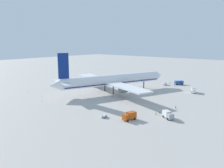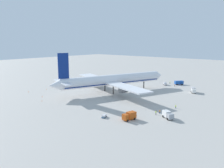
{
  "view_description": "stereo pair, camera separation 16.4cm",
  "coord_description": "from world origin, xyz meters",
  "px_view_note": "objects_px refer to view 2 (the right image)",
  "views": [
    {
      "loc": [
        -108.16,
        -89.91,
        31.34
      ],
      "look_at": [
        -4.58,
        -2.51,
        5.95
      ],
      "focal_mm": 36.87,
      "sensor_mm": 36.0,
      "label": 1
    },
    {
      "loc": [
        -108.05,
        -90.04,
        31.34
      ],
      "look_at": [
        -4.58,
        -2.51,
        5.95
      ],
      "focal_mm": 36.87,
      "sensor_mm": 36.0,
      "label": 2
    }
  ],
  "objects_px": {
    "service_truck_1": "(194,90)",
    "baggage_cart_1": "(111,78)",
    "service_van": "(165,84)",
    "traffic_cone_2": "(42,101)",
    "traffic_cone_3": "(29,92)",
    "service_truck_2": "(168,115)",
    "ground_worker_4": "(160,112)",
    "service_truck_3": "(129,116)",
    "traffic_cone_4": "(77,83)",
    "traffic_cone_1": "(42,97)",
    "baggage_cart_0": "(104,116)",
    "airliner": "(112,80)",
    "ground_worker_2": "(176,107)",
    "ground_worker_0": "(175,85)",
    "baggage_cart_2": "(62,82)",
    "ground_worker_1": "(156,113)",
    "ground_worker_3": "(170,82)",
    "service_truck_0": "(179,83)",
    "traffic_cone_0": "(46,89)"
  },
  "relations": [
    {
      "from": "ground_worker_0",
      "to": "ground_worker_4",
      "type": "relative_size",
      "value": 1.04
    },
    {
      "from": "traffic_cone_2",
      "to": "traffic_cone_3",
      "type": "height_order",
      "value": "same"
    },
    {
      "from": "service_van",
      "to": "traffic_cone_2",
      "type": "relative_size",
      "value": 8.32
    },
    {
      "from": "service_truck_1",
      "to": "baggage_cart_2",
      "type": "xyz_separation_m",
      "value": [
        -29.98,
        90.76,
        -1.07
      ]
    },
    {
      "from": "traffic_cone_1",
      "to": "baggage_cart_2",
      "type": "bearing_deg",
      "value": 38.51
    },
    {
      "from": "airliner",
      "to": "baggage_cart_2",
      "type": "relative_size",
      "value": 26.55
    },
    {
      "from": "ground_worker_4",
      "to": "ground_worker_1",
      "type": "bearing_deg",
      "value": 171.25
    },
    {
      "from": "ground_worker_4",
      "to": "baggage_cart_2",
      "type": "bearing_deg",
      "value": 77.82
    },
    {
      "from": "service_truck_1",
      "to": "service_van",
      "type": "distance_m",
      "value": 27.74
    },
    {
      "from": "baggage_cart_1",
      "to": "traffic_cone_4",
      "type": "relative_size",
      "value": 5.59
    },
    {
      "from": "service_van",
      "to": "ground_worker_4",
      "type": "relative_size",
      "value": 2.75
    },
    {
      "from": "service_van",
      "to": "ground_worker_2",
      "type": "relative_size",
      "value": 2.82
    },
    {
      "from": "service_truck_1",
      "to": "traffic_cone_3",
      "type": "height_order",
      "value": "service_truck_1"
    },
    {
      "from": "service_truck_2",
      "to": "ground_worker_4",
      "type": "bearing_deg",
      "value": 57.11
    },
    {
      "from": "airliner",
      "to": "traffic_cone_4",
      "type": "distance_m",
      "value": 41.33
    },
    {
      "from": "service_truck_1",
      "to": "baggage_cart_1",
      "type": "relative_size",
      "value": 2.14
    },
    {
      "from": "traffic_cone_1",
      "to": "traffic_cone_3",
      "type": "xyz_separation_m",
      "value": [
        1.82,
        17.62,
        0.0
      ]
    },
    {
      "from": "service_truck_1",
      "to": "traffic_cone_0",
      "type": "height_order",
      "value": "service_truck_1"
    },
    {
      "from": "baggage_cart_0",
      "to": "ground_worker_1",
      "type": "xyz_separation_m",
      "value": [
        17.04,
        -14.7,
        0.26
      ]
    },
    {
      "from": "traffic_cone_1",
      "to": "baggage_cart_0",
      "type": "bearing_deg",
      "value": -93.93
    },
    {
      "from": "ground_worker_3",
      "to": "ground_worker_0",
      "type": "bearing_deg",
      "value": -136.04
    },
    {
      "from": "traffic_cone_3",
      "to": "service_truck_3",
      "type": "bearing_deg",
      "value": -90.71
    },
    {
      "from": "traffic_cone_1",
      "to": "traffic_cone_3",
      "type": "distance_m",
      "value": 17.72
    },
    {
      "from": "service_truck_3",
      "to": "traffic_cone_4",
      "type": "height_order",
      "value": "service_truck_3"
    },
    {
      "from": "ground_worker_2",
      "to": "traffic_cone_1",
      "type": "bearing_deg",
      "value": 112.44
    },
    {
      "from": "service_truck_2",
      "to": "ground_worker_0",
      "type": "height_order",
      "value": "service_truck_2"
    },
    {
      "from": "baggage_cart_0",
      "to": "traffic_cone_4",
      "type": "distance_m",
      "value": 82.55
    },
    {
      "from": "ground_worker_2",
      "to": "traffic_cone_3",
      "type": "distance_m",
      "value": 89.41
    },
    {
      "from": "baggage_cart_2",
      "to": "traffic_cone_1",
      "type": "relative_size",
      "value": 5.26
    },
    {
      "from": "ground_worker_1",
      "to": "ground_worker_3",
      "type": "distance_m",
      "value": 77.96
    },
    {
      "from": "service_truck_2",
      "to": "service_van",
      "type": "bearing_deg",
      "value": 28.2
    },
    {
      "from": "service_van",
      "to": "traffic_cone_1",
      "type": "distance_m",
      "value": 86.25
    },
    {
      "from": "baggage_cart_1",
      "to": "traffic_cone_3",
      "type": "xyz_separation_m",
      "value": [
        -73.8,
        5.16,
        -0.44
      ]
    },
    {
      "from": "service_truck_0",
      "to": "service_truck_2",
      "type": "xyz_separation_m",
      "value": [
        -73.31,
        -28.17,
        0.01
      ]
    },
    {
      "from": "service_truck_2",
      "to": "traffic_cone_2",
      "type": "height_order",
      "value": "service_truck_2"
    },
    {
      "from": "service_truck_1",
      "to": "ground_worker_0",
      "type": "bearing_deg",
      "value": 57.12
    },
    {
      "from": "ground_worker_0",
      "to": "baggage_cart_2",
      "type": "bearing_deg",
      "value": 119.53
    },
    {
      "from": "service_truck_3",
      "to": "ground_worker_1",
      "type": "relative_size",
      "value": 3.5
    },
    {
      "from": "service_truck_3",
      "to": "baggage_cart_1",
      "type": "distance_m",
      "value": 104.59
    },
    {
      "from": "baggage_cart_1",
      "to": "ground_worker_4",
      "type": "relative_size",
      "value": 1.85
    },
    {
      "from": "traffic_cone_2",
      "to": "service_truck_1",
      "type": "bearing_deg",
      "value": -36.51
    },
    {
      "from": "traffic_cone_4",
      "to": "traffic_cone_3",
      "type": "bearing_deg",
      "value": -179.09
    },
    {
      "from": "service_truck_2",
      "to": "baggage_cart_0",
      "type": "distance_m",
      "value": 26.23
    },
    {
      "from": "baggage_cart_1",
      "to": "ground_worker_3",
      "type": "distance_m",
      "value": 49.92
    },
    {
      "from": "baggage_cart_0",
      "to": "baggage_cart_1",
      "type": "height_order",
      "value": "baggage_cart_1"
    },
    {
      "from": "service_truck_1",
      "to": "baggage_cart_0",
      "type": "height_order",
      "value": "service_truck_1"
    },
    {
      "from": "service_truck_2",
      "to": "ground_worker_1",
      "type": "height_order",
      "value": "service_truck_2"
    },
    {
      "from": "ground_worker_4",
      "to": "traffic_cone_1",
      "type": "distance_m",
      "value": 67.86
    },
    {
      "from": "baggage_cart_0",
      "to": "ground_worker_0",
      "type": "xyz_separation_m",
      "value": [
        81.59,
        6.91,
        0.23
      ]
    },
    {
      "from": "airliner",
      "to": "ground_worker_2",
      "type": "xyz_separation_m",
      "value": [
        -7.46,
        -45.92,
        -6.73
      ]
    }
  ]
}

